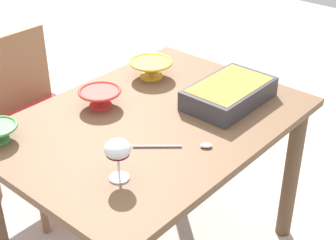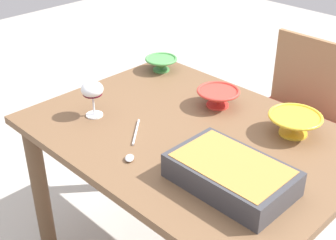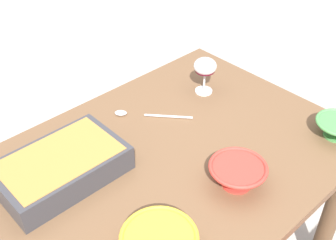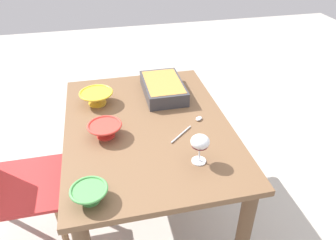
# 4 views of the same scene
# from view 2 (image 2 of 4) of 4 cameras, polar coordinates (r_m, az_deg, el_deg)

# --- Properties ---
(dining_table) EXTENTS (1.19, 0.87, 0.74)m
(dining_table) POSITION_cam_2_polar(r_m,az_deg,el_deg) (1.79, 2.74, -4.88)
(dining_table) COLOR brown
(dining_table) RESTS_ON ground_plane
(chair) EXTENTS (0.44, 0.45, 0.86)m
(chair) POSITION_cam_2_polar(r_m,az_deg,el_deg) (2.44, 15.07, 0.56)
(chair) COLOR #B22D2D
(chair) RESTS_ON ground_plane
(wine_glass) EXTENTS (0.09, 0.09, 0.15)m
(wine_glass) POSITION_cam_2_polar(r_m,az_deg,el_deg) (1.80, -9.29, 3.49)
(wine_glass) COLOR white
(wine_glass) RESTS_ON dining_table
(casserole_dish) EXTENTS (0.38, 0.23, 0.09)m
(casserole_dish) POSITION_cam_2_polar(r_m,az_deg,el_deg) (1.44, 7.77, -6.50)
(casserole_dish) COLOR #38383D
(casserole_dish) RESTS_ON dining_table
(mixing_bowl) EXTENTS (0.20, 0.20, 0.08)m
(mixing_bowl) POSITION_cam_2_polar(r_m,az_deg,el_deg) (1.75, 15.29, -0.38)
(mixing_bowl) COLOR yellow
(mixing_bowl) RESTS_ON dining_table
(small_bowl) EXTENTS (0.15, 0.15, 0.06)m
(small_bowl) POSITION_cam_2_polar(r_m,az_deg,el_deg) (2.21, -0.84, 7.01)
(small_bowl) COLOR #4C994C
(small_bowl) RESTS_ON dining_table
(serving_bowl) EXTENTS (0.17, 0.17, 0.07)m
(serving_bowl) POSITION_cam_2_polar(r_m,az_deg,el_deg) (1.89, 6.17, 2.86)
(serving_bowl) COLOR red
(serving_bowl) RESTS_ON dining_table
(serving_spoon) EXTENTS (0.20, 0.23, 0.01)m
(serving_spoon) POSITION_cam_2_polar(r_m,az_deg,el_deg) (1.62, -4.45, -3.40)
(serving_spoon) COLOR silver
(serving_spoon) RESTS_ON dining_table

